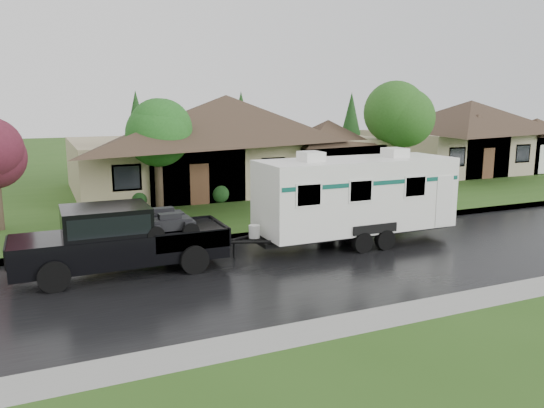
{
  "coord_description": "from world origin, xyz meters",
  "views": [
    {
      "loc": [
        -8.75,
        -16.94,
        5.34
      ],
      "look_at": [
        -0.3,
        2.0,
        1.33
      ],
      "focal_mm": 35.0,
      "sensor_mm": 36.0,
      "label": 1
    }
  ],
  "objects": [
    {
      "name": "house_neighbor",
      "position": [
        22.27,
        14.34,
        3.32
      ],
      "size": [
        15.12,
        9.72,
        6.45
      ],
      "color": "tan",
      "rests_on": "lawn"
    },
    {
      "name": "curb",
      "position": [
        0.0,
        2.25,
        0.07
      ],
      "size": [
        140.0,
        0.5,
        0.15
      ],
      "primitive_type": "cube",
      "color": "gray",
      "rests_on": "ground"
    },
    {
      "name": "travel_trailer",
      "position": [
        2.2,
        -0.19,
        1.9
      ],
      "size": [
        8.0,
        2.81,
        3.59
      ],
      "color": "white",
      "rests_on": "ground"
    },
    {
      "name": "pickup_truck",
      "position": [
        -6.62,
        -0.19,
        1.16
      ],
      "size": [
        6.48,
        2.46,
        2.16
      ],
      "color": "black",
      "rests_on": "ground"
    },
    {
      "name": "ground",
      "position": [
        0.0,
        0.0,
        0.0
      ],
      "size": [
        140.0,
        140.0,
        0.0
      ],
      "primitive_type": "plane",
      "color": "#2C5119",
      "rests_on": "ground"
    },
    {
      "name": "lawn",
      "position": [
        0.0,
        15.0,
        0.07
      ],
      "size": [
        140.0,
        26.0,
        0.15
      ],
      "primitive_type": "cube",
      "color": "#2C5119",
      "rests_on": "ground"
    },
    {
      "name": "house_main",
      "position": [
        2.29,
        13.84,
        3.59
      ],
      "size": [
        19.44,
        10.8,
        6.9
      ],
      "color": "tan",
      "rests_on": "lawn"
    },
    {
      "name": "tree_left_green",
      "position": [
        -3.39,
        8.59,
        3.85
      ],
      "size": [
        3.22,
        3.22,
        5.34
      ],
      "color": "#382B1E",
      "rests_on": "lawn"
    },
    {
      "name": "road",
      "position": [
        0.0,
        -2.0,
        0.01
      ],
      "size": [
        140.0,
        8.0,
        0.01
      ],
      "primitive_type": "cube",
      "color": "black",
      "rests_on": "ground"
    },
    {
      "name": "tree_right_green",
      "position": [
        11.1,
        8.68,
        4.47
      ],
      "size": [
        3.76,
        3.76,
        6.23
      ],
      "color": "#382B1E",
      "rests_on": "lawn"
    },
    {
      "name": "shrub_row",
      "position": [
        2.0,
        9.3,
        0.65
      ],
      "size": [
        13.6,
        1.0,
        1.0
      ],
      "color": "#143814",
      "rests_on": "lawn"
    }
  ]
}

